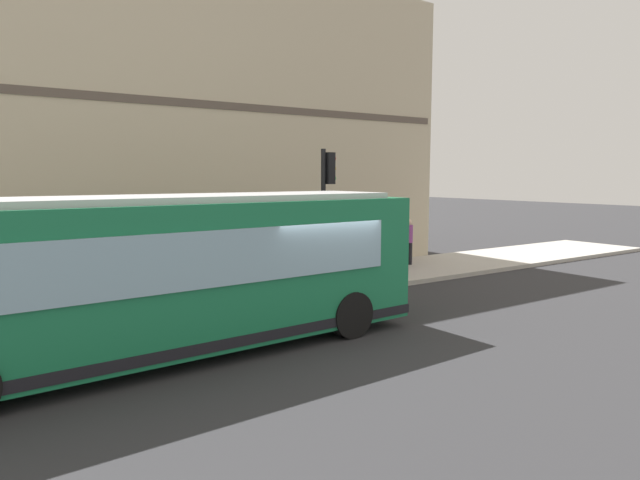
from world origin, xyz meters
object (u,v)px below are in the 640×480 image
(city_bus_nearside, at_px, (175,275))
(newspaper_vending_box, at_px, (376,259))
(traffic_light_near_corner, at_px, (327,192))
(pedestrian_near_building_entrance, at_px, (408,238))
(pedestrian_walking_along_curb, at_px, (338,242))
(pedestrian_by_light_pole, at_px, (400,242))
(fire_hydrant, at_px, (392,253))

(city_bus_nearside, distance_m, newspaper_vending_box, 9.55)
(traffic_light_near_corner, relative_size, newspaper_vending_box, 4.51)
(traffic_light_near_corner, relative_size, pedestrian_near_building_entrance, 2.37)
(pedestrian_walking_along_curb, distance_m, pedestrian_near_building_entrance, 3.14)
(newspaper_vending_box, bearing_deg, pedestrian_walking_along_curb, 54.55)
(traffic_light_near_corner, height_order, pedestrian_near_building_entrance, traffic_light_near_corner)
(pedestrian_by_light_pole, bearing_deg, city_bus_nearside, 113.66)
(pedestrian_near_building_entrance, bearing_deg, pedestrian_walking_along_curb, 87.38)
(pedestrian_by_light_pole, bearing_deg, traffic_light_near_corner, 107.38)
(pedestrian_walking_along_curb, relative_size, newspaper_vending_box, 2.01)
(fire_hydrant, distance_m, pedestrian_by_light_pole, 1.85)
(pedestrian_by_light_pole, xyz_separation_m, pedestrian_walking_along_curb, (0.82, 2.13, 0.08))
(traffic_light_near_corner, distance_m, newspaper_vending_box, 4.01)
(city_bus_nearside, xyz_separation_m, pedestrian_by_light_pole, (4.18, -9.55, -0.43))
(pedestrian_by_light_pole, height_order, newspaper_vending_box, pedestrian_by_light_pole)
(fire_hydrant, xyz_separation_m, pedestrian_near_building_entrance, (-0.81, -0.09, 0.62))
(newspaper_vending_box, bearing_deg, city_bus_nearside, 116.45)
(pedestrian_by_light_pole, xyz_separation_m, newspaper_vending_box, (0.05, 1.04, -0.52))
(fire_hydrant, xyz_separation_m, pedestrian_walking_along_curb, (-0.67, 3.04, 0.69))
(pedestrian_by_light_pole, xyz_separation_m, pedestrian_near_building_entrance, (0.68, -1.01, 0.01))
(fire_hydrant, height_order, pedestrian_by_light_pole, pedestrian_by_light_pole)
(pedestrian_walking_along_curb, xyz_separation_m, pedestrian_near_building_entrance, (-0.14, -3.14, -0.06))
(city_bus_nearside, relative_size, traffic_light_near_corner, 2.50)
(traffic_light_near_corner, bearing_deg, pedestrian_near_building_entrance, -68.94)
(fire_hydrant, relative_size, pedestrian_by_light_pole, 0.44)
(city_bus_nearside, xyz_separation_m, traffic_light_near_corner, (2.93, -5.54, 1.42))
(city_bus_nearside, xyz_separation_m, newspaper_vending_box, (4.23, -8.50, -0.95))
(pedestrian_by_light_pole, bearing_deg, pedestrian_walking_along_curb, 68.91)
(pedestrian_walking_along_curb, bearing_deg, pedestrian_by_light_pole, -111.09)
(fire_hydrant, bearing_deg, pedestrian_by_light_pole, 148.43)
(traffic_light_near_corner, relative_size, pedestrian_by_light_pole, 2.40)
(pedestrian_by_light_pole, distance_m, pedestrian_walking_along_curb, 2.28)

